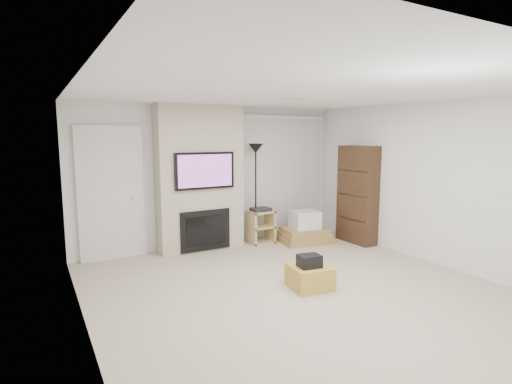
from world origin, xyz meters
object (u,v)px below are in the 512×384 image
ottoman (310,277)px  bookshelf (357,195)px  floor_lamp (256,165)px  av_stand (261,224)px  box_stack (305,230)px

ottoman → bookshelf: size_ratio=0.28×
floor_lamp → av_stand: floor_lamp is taller
av_stand → bookshelf: (1.57, -0.86, 0.55)m
bookshelf → av_stand: bearing=151.4°
floor_lamp → bookshelf: floor_lamp is taller
ottoman → av_stand: (0.58, 2.26, 0.20)m
av_stand → box_stack: (0.73, -0.39, -0.12)m
av_stand → box_stack: size_ratio=0.67×
floor_lamp → bookshelf: (1.64, -0.92, -0.55)m
floor_lamp → box_stack: (0.80, -0.45, -1.22)m
ottoman → box_stack: 2.29m
ottoman → av_stand: size_ratio=0.76×
floor_lamp → box_stack: size_ratio=1.87×
floor_lamp → box_stack: 1.53m
av_stand → box_stack: bearing=-27.8°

